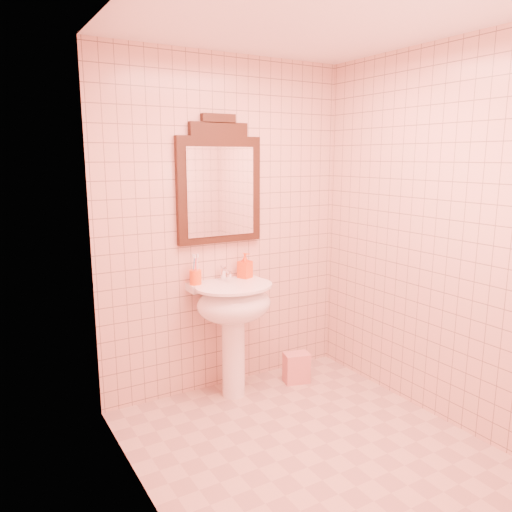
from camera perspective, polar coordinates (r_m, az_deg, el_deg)
floor at (r=3.32m, az=6.26°, el=-21.11°), size 2.20×2.20×0.00m
back_wall at (r=3.77m, az=-3.43°, el=3.30°), size 2.00×0.02×2.50m
pedestal_sink at (r=3.67m, az=-2.58°, el=-6.33°), size 0.58×0.58×0.86m
faucet at (r=3.72m, az=-3.61°, el=-1.98°), size 0.04×0.16×0.11m
mirror at (r=3.69m, az=-4.20°, el=8.16°), size 0.66×0.06×0.93m
toothbrush_cup at (r=3.63m, az=-6.93°, el=-2.40°), size 0.09×0.09×0.20m
soap_dispenser at (r=3.79m, az=-1.27°, el=-1.09°), size 0.12×0.12×0.19m
towel at (r=4.09m, az=4.65°, el=-12.60°), size 0.22×0.18×0.24m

